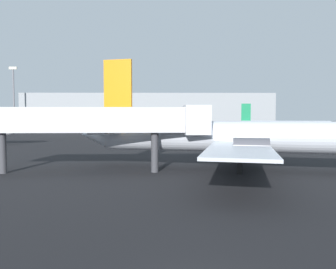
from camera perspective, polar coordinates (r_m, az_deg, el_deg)
name	(u,v)px	position (r m, az deg, el deg)	size (l,w,h in m)	color
airplane_at_gate	(251,137)	(33.05, 14.33, -0.39)	(36.96, 28.62, 11.40)	silver
airplane_far_left	(284,126)	(88.05, 19.65, 1.35)	(27.32, 19.40, 8.55)	silver
jet_bridge	(101,121)	(31.77, -11.58, 2.30)	(22.78, 3.02, 6.46)	silver
light_mast_left	(14,96)	(114.94, -25.32, 6.11)	(2.40, 0.50, 20.79)	slate
terminal_building	(149,113)	(120.51, -3.29, 3.84)	(86.34, 20.71, 13.07)	#999EA3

